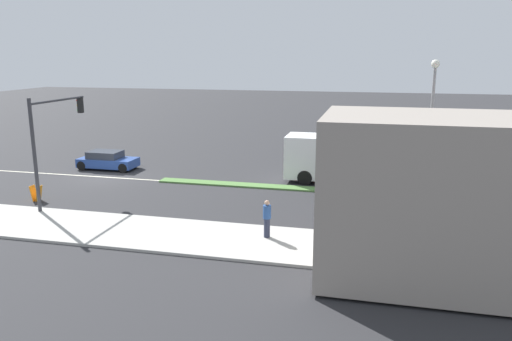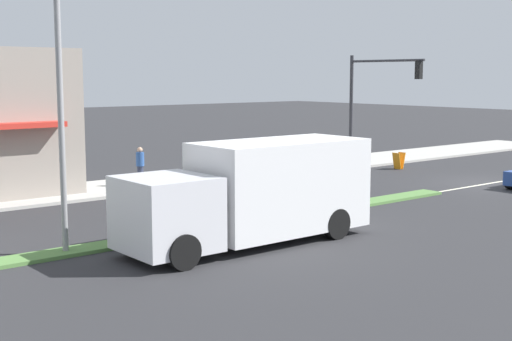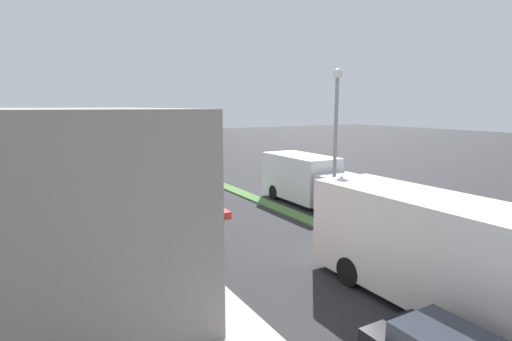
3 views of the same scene
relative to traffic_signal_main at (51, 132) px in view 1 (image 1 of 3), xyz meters
name	(u,v)px [view 1 (image 1 of 3)]	position (x,y,z in m)	size (l,w,h in m)	color
ground_plane	(392,195)	(-6.12, 17.17, -3.90)	(160.00, 160.00, 0.00)	#2B2B2D
sidewalk_right	(411,256)	(2.88, 17.67, -3.84)	(4.00, 73.00, 0.12)	#B2AFA8
lane_marking_center	(104,177)	(-6.12, -0.83, -3.90)	(0.16, 60.00, 0.01)	beige
building_corner_store	(475,201)	(4.62, 19.43, -0.96)	(5.71, 10.22, 5.64)	gray
traffic_signal_main	(51,132)	(0.00, 0.00, 0.00)	(4.59, 0.34, 5.60)	#333338
street_lamp	(432,111)	(-6.12, 18.92, 0.88)	(0.44, 0.44, 7.37)	gray
pedestrian	(267,218)	(2.32, 11.77, -2.92)	(0.34, 0.34, 1.63)	#282D42
warning_aframe_sign	(36,193)	(-0.44, -1.58, -3.47)	(0.45, 0.53, 0.84)	orange
delivery_truck	(343,159)	(-8.32, 14.19, -2.43)	(2.44, 7.50, 2.87)	silver
coupe_blue	(107,160)	(-8.32, -1.83, -3.30)	(1.81, 3.94, 1.25)	#284793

